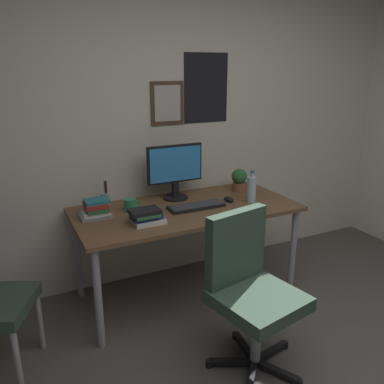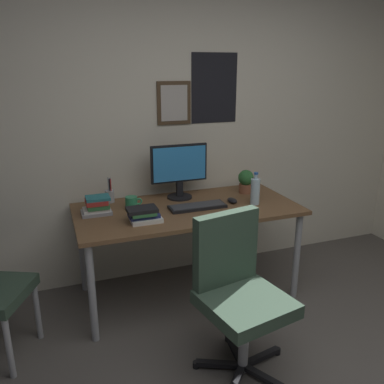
{
  "view_description": "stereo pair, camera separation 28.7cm",
  "coord_description": "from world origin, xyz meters",
  "px_view_note": "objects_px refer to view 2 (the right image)",
  "views": [
    {
      "loc": [
        -1.39,
        -0.89,
        1.75
      ],
      "look_at": [
        -0.19,
        1.57,
        0.88
      ],
      "focal_mm": 37.29,
      "sensor_mm": 36.0,
      "label": 1
    },
    {
      "loc": [
        -1.13,
        -1.0,
        1.75
      ],
      "look_at": [
        -0.19,
        1.57,
        0.88
      ],
      "focal_mm": 37.29,
      "sensor_mm": 36.0,
      "label": 2
    }
  ],
  "objects_px": {
    "computer_mouse": "(232,200)",
    "coffee_mug_near": "(132,203)",
    "book_stack_left": "(97,206)",
    "keyboard": "(197,206)",
    "water_bottle": "(255,191)",
    "potted_plant": "(246,181)",
    "monitor": "(179,169)",
    "office_chair": "(237,287)",
    "book_stack_right": "(144,214)",
    "pen_cup": "(110,196)"
  },
  "relations": [
    {
      "from": "potted_plant",
      "to": "pen_cup",
      "type": "distance_m",
      "value": 1.12
    },
    {
      "from": "coffee_mug_near",
      "to": "book_stack_right",
      "type": "relative_size",
      "value": 0.54
    },
    {
      "from": "keyboard",
      "to": "potted_plant",
      "type": "bearing_deg",
      "value": 23.32
    },
    {
      "from": "office_chair",
      "to": "keyboard",
      "type": "distance_m",
      "value": 0.84
    },
    {
      "from": "potted_plant",
      "to": "book_stack_right",
      "type": "relative_size",
      "value": 0.83
    },
    {
      "from": "keyboard",
      "to": "water_bottle",
      "type": "bearing_deg",
      "value": -8.29
    },
    {
      "from": "book_stack_right",
      "to": "office_chair",
      "type": "bearing_deg",
      "value": -60.89
    },
    {
      "from": "potted_plant",
      "to": "book_stack_right",
      "type": "height_order",
      "value": "potted_plant"
    },
    {
      "from": "water_bottle",
      "to": "potted_plant",
      "type": "xyz_separation_m",
      "value": [
        0.07,
        0.29,
        -0.0
      ]
    },
    {
      "from": "office_chair",
      "to": "coffee_mug_near",
      "type": "distance_m",
      "value": 1.07
    },
    {
      "from": "office_chair",
      "to": "potted_plant",
      "type": "xyz_separation_m",
      "value": [
        0.58,
        1.04,
        0.31
      ]
    },
    {
      "from": "water_bottle",
      "to": "coffee_mug_near",
      "type": "relative_size",
      "value": 1.98
    },
    {
      "from": "keyboard",
      "to": "potted_plant",
      "type": "xyz_separation_m",
      "value": [
        0.52,
        0.22,
        0.09
      ]
    },
    {
      "from": "potted_plant",
      "to": "monitor",
      "type": "bearing_deg",
      "value": 174.04
    },
    {
      "from": "pen_cup",
      "to": "book_stack_right",
      "type": "bearing_deg",
      "value": -72.78
    },
    {
      "from": "water_bottle",
      "to": "computer_mouse",
      "type": "bearing_deg",
      "value": 148.97
    },
    {
      "from": "potted_plant",
      "to": "book_stack_left",
      "type": "xyz_separation_m",
      "value": [
        -1.24,
        -0.1,
        -0.04
      ]
    },
    {
      "from": "potted_plant",
      "to": "book_stack_left",
      "type": "bearing_deg",
      "value": -175.61
    },
    {
      "from": "keyboard",
      "to": "book_stack_left",
      "type": "distance_m",
      "value": 0.74
    },
    {
      "from": "water_bottle",
      "to": "book_stack_left",
      "type": "xyz_separation_m",
      "value": [
        -1.17,
        0.19,
        -0.04
      ]
    },
    {
      "from": "office_chair",
      "to": "computer_mouse",
      "type": "bearing_deg",
      "value": 66.68
    },
    {
      "from": "office_chair",
      "to": "keyboard",
      "type": "relative_size",
      "value": 2.21
    },
    {
      "from": "monitor",
      "to": "potted_plant",
      "type": "relative_size",
      "value": 2.36
    },
    {
      "from": "office_chair",
      "to": "potted_plant",
      "type": "relative_size",
      "value": 4.87
    },
    {
      "from": "water_bottle",
      "to": "potted_plant",
      "type": "height_order",
      "value": "water_bottle"
    },
    {
      "from": "monitor",
      "to": "computer_mouse",
      "type": "xyz_separation_m",
      "value": [
        0.35,
        -0.26,
        -0.22
      ]
    },
    {
      "from": "keyboard",
      "to": "water_bottle",
      "type": "xyz_separation_m",
      "value": [
        0.45,
        -0.07,
        0.09
      ]
    },
    {
      "from": "keyboard",
      "to": "computer_mouse",
      "type": "relative_size",
      "value": 3.91
    },
    {
      "from": "water_bottle",
      "to": "coffee_mug_near",
      "type": "distance_m",
      "value": 0.94
    },
    {
      "from": "water_bottle",
      "to": "monitor",
      "type": "bearing_deg",
      "value": 145.02
    },
    {
      "from": "computer_mouse",
      "to": "book_stack_right",
      "type": "relative_size",
      "value": 0.47
    },
    {
      "from": "book_stack_left",
      "to": "coffee_mug_near",
      "type": "bearing_deg",
      "value": 4.84
    },
    {
      "from": "book_stack_right",
      "to": "keyboard",
      "type": "bearing_deg",
      "value": 16.15
    },
    {
      "from": "pen_cup",
      "to": "book_stack_right",
      "type": "distance_m",
      "value": 0.51
    },
    {
      "from": "monitor",
      "to": "coffee_mug_near",
      "type": "xyz_separation_m",
      "value": [
        -0.42,
        -0.13,
        -0.19
      ]
    },
    {
      "from": "office_chair",
      "to": "book_stack_left",
      "type": "xyz_separation_m",
      "value": [
        -0.66,
        0.94,
        0.27
      ]
    },
    {
      "from": "book_stack_left",
      "to": "book_stack_right",
      "type": "xyz_separation_m",
      "value": [
        0.28,
        -0.26,
        -0.01
      ]
    },
    {
      "from": "office_chair",
      "to": "book_stack_right",
      "type": "bearing_deg",
      "value": 119.11
    },
    {
      "from": "computer_mouse",
      "to": "coffee_mug_near",
      "type": "distance_m",
      "value": 0.78
    },
    {
      "from": "monitor",
      "to": "potted_plant",
      "type": "distance_m",
      "value": 0.58
    },
    {
      "from": "computer_mouse",
      "to": "coffee_mug_near",
      "type": "height_order",
      "value": "coffee_mug_near"
    },
    {
      "from": "book_stack_left",
      "to": "pen_cup",
      "type": "bearing_deg",
      "value": 61.26
    },
    {
      "from": "computer_mouse",
      "to": "coffee_mug_near",
      "type": "relative_size",
      "value": 0.86
    },
    {
      "from": "coffee_mug_near",
      "to": "pen_cup",
      "type": "bearing_deg",
      "value": 120.81
    },
    {
      "from": "pen_cup",
      "to": "keyboard",
      "type": "bearing_deg",
      "value": -31.48
    },
    {
      "from": "water_bottle",
      "to": "book_stack_left",
      "type": "bearing_deg",
      "value": 170.63
    },
    {
      "from": "computer_mouse",
      "to": "book_stack_left",
      "type": "xyz_separation_m",
      "value": [
        -1.02,
        0.1,
        0.04
      ]
    },
    {
      "from": "monitor",
      "to": "coffee_mug_near",
      "type": "distance_m",
      "value": 0.48
    },
    {
      "from": "monitor",
      "to": "computer_mouse",
      "type": "relative_size",
      "value": 4.18
    },
    {
      "from": "computer_mouse",
      "to": "potted_plant",
      "type": "height_order",
      "value": "potted_plant"
    }
  ]
}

